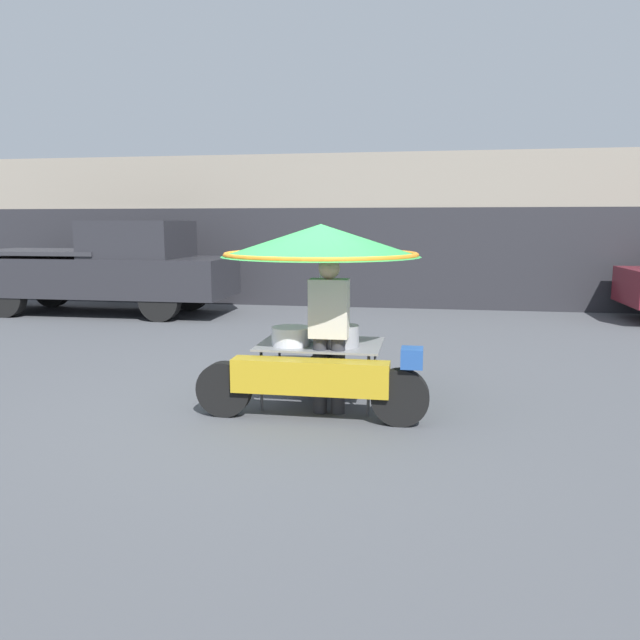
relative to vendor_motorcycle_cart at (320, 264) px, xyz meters
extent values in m
plane|color=#4C4F54|center=(-0.31, -0.29, -1.46)|extent=(36.00, 36.00, 0.00)
cube|color=gray|center=(-0.31, 8.61, 0.23)|extent=(28.00, 2.00, 3.37)
cube|color=#28282D|center=(-0.31, 7.58, -0.36)|extent=(23.80, 0.06, 2.19)
cylinder|color=black|center=(0.85, -0.54, -1.19)|extent=(0.54, 0.14, 0.54)
cylinder|color=black|center=(-0.86, -0.54, -1.19)|extent=(0.54, 0.14, 0.54)
cube|color=#B7931E|center=(0.00, -0.54, -1.03)|extent=(1.50, 0.24, 0.32)
cube|color=#234C93|center=(0.95, -0.54, -0.81)|extent=(0.20, 0.24, 0.18)
cylinder|color=black|center=(0.00, 0.34, -1.22)|extent=(0.48, 0.14, 0.48)
cylinder|color=#515156|center=(0.53, -0.32, -1.15)|extent=(0.03, 0.03, 0.62)
cylinder|color=#515156|center=(0.53, 0.45, -1.15)|extent=(0.03, 0.03, 0.62)
cylinder|color=#515156|center=(-0.54, -0.32, -1.15)|extent=(0.03, 0.03, 0.62)
cylinder|color=#515156|center=(-0.54, 0.45, -1.15)|extent=(0.03, 0.03, 0.62)
cube|color=gray|center=(0.00, 0.07, -0.83)|extent=(1.26, 0.91, 0.02)
cylinder|color=#B2B2B7|center=(0.00, 0.07, -0.37)|extent=(0.03, 0.03, 0.90)
cone|color=green|center=(0.00, 0.07, 0.24)|extent=(2.03, 2.03, 0.33)
torus|color=orange|center=(0.00, 0.07, 0.09)|extent=(1.97, 1.97, 0.05)
cylinder|color=silver|center=(-0.29, -0.09, -0.73)|extent=(0.39, 0.39, 0.19)
cylinder|color=#939399|center=(0.22, -0.07, -0.72)|extent=(0.38, 0.38, 0.21)
cylinder|color=silver|center=(-0.07, 0.25, -0.77)|extent=(0.25, 0.25, 0.10)
cylinder|color=#2D2D33|center=(0.05, -0.27, -1.08)|extent=(0.14, 0.14, 0.76)
cylinder|color=#2D2D33|center=(0.23, -0.27, -1.08)|extent=(0.14, 0.14, 0.76)
cube|color=beige|center=(0.14, -0.27, -0.41)|extent=(0.38, 0.22, 0.57)
sphere|color=tan|center=(0.14, -0.27, -0.02)|extent=(0.21, 0.21, 0.21)
cylinder|color=black|center=(-3.96, 4.92, -1.07)|extent=(0.79, 0.24, 0.79)
cylinder|color=black|center=(-3.96, 6.48, -1.07)|extent=(0.79, 0.24, 0.79)
cylinder|color=black|center=(-7.22, 4.92, -1.07)|extent=(0.79, 0.24, 0.79)
cylinder|color=black|center=(-7.22, 6.48, -1.07)|extent=(0.79, 0.24, 0.79)
cube|color=#28282D|center=(-5.59, 5.70, -0.68)|extent=(5.44, 1.84, 0.78)
cube|color=#28282D|center=(-4.72, 5.70, 0.08)|extent=(1.85, 1.69, 0.74)
cube|color=#2D2D33|center=(-6.68, 5.70, -0.19)|extent=(2.83, 1.76, 0.08)
camera|label=1|loc=(1.07, -6.19, 0.41)|focal=35.00mm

